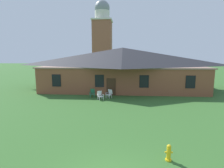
% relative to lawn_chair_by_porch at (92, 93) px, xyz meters
% --- Properties ---
extents(brick_building, '(22.26, 10.40, 5.93)m').
position_rel_lawn_chair_by_porch_xyz_m(brick_building, '(3.37, 6.05, 2.52)').
color(brick_building, brown).
rests_on(brick_building, ground).
extents(dome_tower, '(5.18, 5.18, 19.68)m').
position_rel_lawn_chair_by_porch_xyz_m(dome_tower, '(-2.35, 27.73, 8.52)').
color(dome_tower, '#93563D').
rests_on(dome_tower, ground).
extents(lawn_chair_by_porch, '(0.67, 0.70, 0.96)m').
position_rel_lawn_chair_by_porch_xyz_m(lawn_chair_by_porch, '(0.00, 0.00, 0.00)').
color(lawn_chair_by_porch, '#28704C').
rests_on(lawn_chair_by_porch, ground).
extents(lawn_chair_near_door, '(0.84, 0.86, 0.96)m').
position_rel_lawn_chair_by_porch_xyz_m(lawn_chair_near_door, '(1.06, -1.17, 0.00)').
color(lawn_chair_near_door, white).
rests_on(lawn_chair_near_door, ground).
extents(lawn_chair_left_end, '(0.83, 0.86, 0.96)m').
position_rel_lawn_chair_by_porch_xyz_m(lawn_chair_left_end, '(2.02, -0.25, 0.00)').
color(lawn_chair_left_end, white).
rests_on(lawn_chair_left_end, ground).
extents(fire_hydrant, '(0.36, 0.28, 0.79)m').
position_rel_lawn_chair_by_porch_xyz_m(fire_hydrant, '(5.85, -12.32, -0.12)').
color(fire_hydrant, gold).
rests_on(fire_hydrant, ground).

